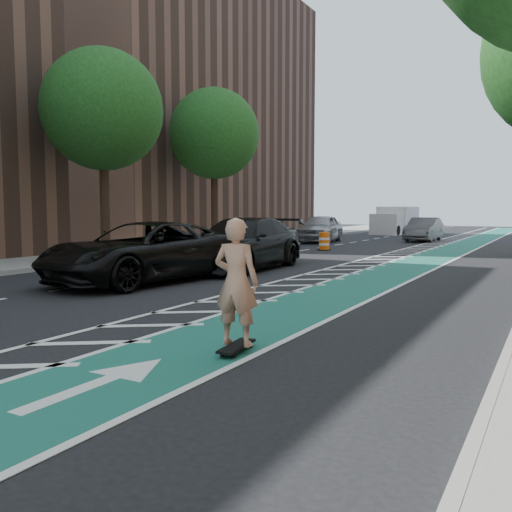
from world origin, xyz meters
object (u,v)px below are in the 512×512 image
Objects in this scene: skateboarder at (236,282)px; suv_near at (144,252)px; suv_far at (242,244)px; barrel_a at (194,254)px.

skateboarder is 0.30× the size of suv_near.
suv_near is 1.01× the size of suv_far.
barrel_a is (-1.40, 4.26, -0.41)m from suv_near.
suv_far reaches higher than suv_near.
skateboarder is 10.56m from suv_far.
suv_far is 2.22m from barrel_a.
skateboarder is at bearing -62.51° from suv_far.
skateboarder is 12.00m from barrel_a.
barrel_a is (-7.50, 9.35, -0.59)m from skateboarder.
barrel_a is at bearing 170.93° from suv_far.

